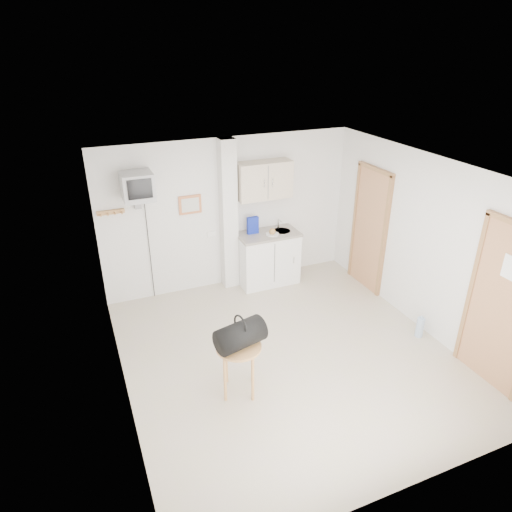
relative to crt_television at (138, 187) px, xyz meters
name	(u,v)px	position (x,y,z in m)	size (l,w,h in m)	color
ground	(287,354)	(1.45, -2.02, -1.94)	(4.50, 4.50, 0.00)	#B8A994
room_envelope	(305,246)	(1.69, -1.93, -0.40)	(4.24, 4.54, 2.55)	white
kitchenette	(267,239)	(2.02, -0.02, -1.13)	(1.03, 0.58, 2.10)	white
crt_television	(138,187)	(0.00, 0.00, 0.00)	(0.44, 0.45, 2.15)	slate
round_table	(239,353)	(0.61, -2.42, -1.38)	(0.53, 0.53, 0.66)	#BC7947
duffel_bag	(240,335)	(0.62, -2.44, -1.11)	(0.62, 0.44, 0.42)	black
water_bottle	(420,327)	(3.37, -2.36, -1.79)	(0.11, 0.11, 0.33)	#9AB4D2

